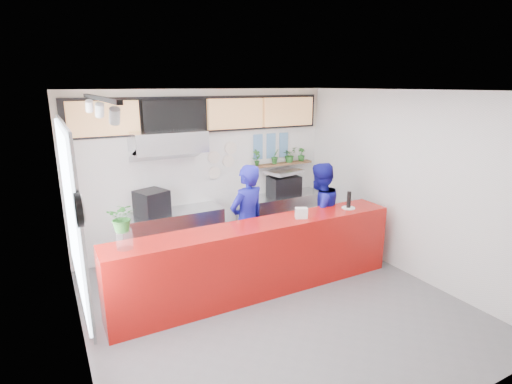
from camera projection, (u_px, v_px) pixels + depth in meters
name	position (u px, v px, depth m)	size (l,w,h in m)	color
floor	(273.00, 304.00, 5.79)	(5.00, 5.00, 0.00)	slate
ceiling	(275.00, 91.00, 5.01)	(5.00, 5.00, 0.00)	silver
wall_back	(206.00, 171.00, 7.52)	(5.00, 5.00, 0.00)	white
wall_left	(73.00, 237.00, 4.25)	(5.00, 5.00, 0.00)	white
wall_right	(405.00, 184.00, 6.54)	(5.00, 5.00, 0.00)	white
service_counter	(260.00, 258.00, 5.98)	(4.50, 0.60, 1.10)	#A4100B
cream_band	(204.00, 112.00, 7.23)	(5.00, 0.02, 0.80)	beige
prep_bench	(173.00, 235.00, 7.18)	(1.80, 0.60, 0.90)	#B2B5BA
panini_oven	(152.00, 203.00, 6.85)	(0.47, 0.47, 0.42)	black
extraction_hood	(168.00, 141.00, 6.69)	(1.20, 0.70, 0.35)	#B2B5BA
hood_lip	(169.00, 153.00, 6.74)	(1.20, 0.70, 0.08)	#B2B5BA
right_bench	(281.00, 216.00, 8.23)	(1.80, 0.60, 0.90)	#B2B5BA
espresso_machine	(284.00, 186.00, 8.08)	(0.60, 0.43, 0.39)	black
espresso_tray	(284.00, 172.00, 8.00)	(0.70, 0.48, 0.06)	#ABADB3
herb_shelf	(281.00, 164.00, 8.17)	(1.40, 0.18, 0.04)	brown
menu_board_far_left	(104.00, 119.00, 6.35)	(1.10, 0.10, 0.55)	tan
menu_board_mid_left	(175.00, 116.00, 6.88)	(1.10, 0.10, 0.55)	black
menu_board_mid_right	(236.00, 114.00, 7.41)	(1.10, 0.10, 0.55)	tan
menu_board_far_right	(288.00, 112.00, 7.94)	(1.10, 0.10, 0.55)	tan
soffit	(205.00, 114.00, 7.21)	(4.80, 0.04, 0.65)	black
window_pane	(71.00, 211.00, 4.47)	(0.04, 2.20, 1.90)	silver
window_frame	(73.00, 211.00, 4.48)	(0.03, 2.30, 2.00)	#B2B5BA
wall_clock_rim	(79.00, 210.00, 3.36)	(0.30, 0.30, 0.05)	black
wall_clock_face	(82.00, 210.00, 3.38)	(0.26, 0.26, 0.02)	white
track_rail	(98.00, 98.00, 4.06)	(0.05, 2.40, 0.04)	black
dec_plate_a	(214.00, 157.00, 7.50)	(0.24, 0.24, 0.03)	silver
dec_plate_b	(229.00, 161.00, 7.66)	(0.24, 0.24, 0.03)	silver
dec_plate_c	(214.00, 173.00, 7.58)	(0.24, 0.24, 0.03)	silver
dec_plate_d	(231.00, 148.00, 7.62)	(0.24, 0.24, 0.03)	silver
photo_frame_a	(258.00, 141.00, 7.88)	(0.20, 0.02, 0.25)	#598CBF
photo_frame_b	(271.00, 140.00, 8.01)	(0.20, 0.02, 0.25)	#598CBF
photo_frame_c	(284.00, 139.00, 8.15)	(0.20, 0.02, 0.25)	#598CBF
photo_frame_d	(258.00, 153.00, 7.94)	(0.20, 0.02, 0.25)	#598CBF
photo_frame_e	(271.00, 152.00, 8.08)	(0.20, 0.02, 0.25)	#598CBF
photo_frame_f	(283.00, 151.00, 8.22)	(0.20, 0.02, 0.25)	#598CBF
staff_center	(247.00, 221.00, 6.45)	(0.68, 0.45, 1.87)	navy
staff_right	(319.00, 214.00, 6.94)	(0.87, 0.68, 1.80)	navy
herb_a	(257.00, 158.00, 7.86)	(0.17, 0.12, 0.32)	#266222
herb_b	(275.00, 156.00, 8.06)	(0.17, 0.13, 0.30)	#266222
herb_c	(289.00, 155.00, 8.21)	(0.28, 0.24, 0.31)	#266222
herb_d	(301.00, 155.00, 8.35)	(0.15, 0.13, 0.27)	#266222
glass_vase	(124.00, 239.00, 4.93)	(0.20, 0.20, 0.25)	silver
basil_vase	(122.00, 217.00, 4.86)	(0.34, 0.29, 0.38)	#266222
napkin_holder	(301.00, 213.00, 6.07)	(0.18, 0.11, 0.16)	silver
white_plate	(348.00, 208.00, 6.57)	(0.22, 0.22, 0.02)	silver
pepper_mill	(349.00, 200.00, 6.53)	(0.07, 0.07, 0.27)	black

